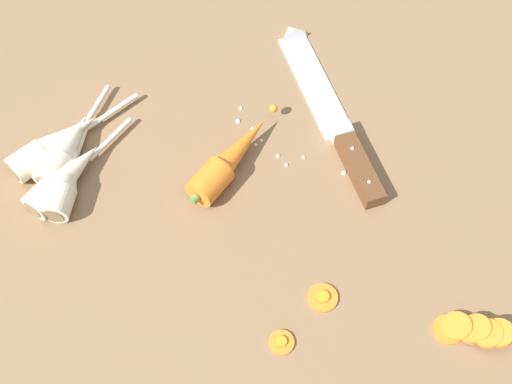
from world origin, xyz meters
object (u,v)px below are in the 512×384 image
Objects in this scene: whole_carrot at (230,159)px; carrot_slice_stray_near at (323,297)px; parsnip_mid_left at (66,178)px; carrot_slice_stack at (473,330)px; chefs_knife at (325,103)px; carrot_slice_stray_mid at (281,342)px; parsnip_front at (65,179)px; parsnip_back at (55,144)px; parsnip_mid_right at (67,148)px.

whole_carrot is 4.79× the size of carrot_slice_stray_near.
parsnip_mid_left is 54.02cm from carrot_slice_stack.
whole_carrot reaches higher than carrot_slice_stack.
chefs_knife is 10.63× the size of carrot_slice_stray_mid.
whole_carrot is at bearing 132.14° from carrot_slice_stray_near.
parsnip_front reaches higher than chefs_knife.
parsnip_back reaches higher than chefs_knife.
whole_carrot is 22.08cm from parsnip_mid_right.
carrot_slice_stack is (52.91, -10.51, -1.03)cm from parsnip_front.
carrot_slice_stray_mid is at bearing -64.57° from whole_carrot.
carrot_slice_stray_mid is at bearing -32.07° from parsnip_mid_right.
chefs_knife is 36.58cm from parsnip_mid_right.
parsnip_mid_left is (-31.85, -19.68, 1.33)cm from chefs_knife.
parsnip_mid_left is 5.90× the size of carrot_slice_stray_mid.
carrot_slice_stack is 2.98× the size of carrot_slice_stray_mid.
parsnip_back is 41.19cm from carrot_slice_stray_near.
parsnip_mid_right is 4.92× the size of carrot_slice_stray_near.
parsnip_front is 53.96cm from carrot_slice_stack.
chefs_knife is 37.55cm from parsnip_front.
whole_carrot is 0.97× the size of parsnip_mid_right.
whole_carrot is 23.83cm from parsnip_back.
whole_carrot is 1.97× the size of carrot_slice_stack.
chefs_knife is at bearing 24.50° from parsnip_mid_right.
carrot_slice_stray_mid is at bearing -27.06° from parsnip_mid_left.
parsnip_mid_left is at bearing 164.72° from carrot_slice_stray_near.
parsnip_back is at bearing 164.54° from carrot_slice_stack.
carrot_slice_stray_near is (3.49, -29.33, -0.29)cm from chefs_knife.
carrot_slice_stray_near and carrot_slice_stray_mid have the same top height.
parsnip_back is (-3.23, 5.01, -0.00)cm from parsnip_front.
carrot_slice_stack is 2.43× the size of carrot_slice_stray_near.
parsnip_mid_right is 56.46cm from carrot_slice_stack.
carrot_slice_stray_mid is (31.36, -16.02, -1.62)cm from parsnip_mid_left.
carrot_slice_stack is (21.09, -30.39, 0.30)cm from chefs_knife.
whole_carrot is at bearing 151.76° from carrot_slice_stack.
parsnip_mid_right is 1.03× the size of parsnip_back.
carrot_slice_stack is at bearing 13.80° from carrot_slice_stray_mid.
whole_carrot is 25.18cm from carrot_slice_stray_mid.
parsnip_front is 0.20cm from parsnip_mid_left.
carrot_slice_stray_near is at bearing -14.99° from parsnip_front.
carrot_slice_stack reaches higher than carrot_slice_stray_near.
whole_carrot reaches higher than chefs_knife.
parsnip_front is at bearing -57.23° from parsnip_back.
parsnip_front is 1.94× the size of carrot_slice_stack.
carrot_slice_stack is (32.38, -17.39, -1.15)cm from whole_carrot.
parsnip_mid_left is 35.25cm from carrot_slice_stray_mid.
chefs_knife is at bearing 22.99° from parsnip_back.
parsnip_mid_left is 1.01× the size of parsnip_back.
parsnip_mid_right is at bearing -155.50° from chefs_knife.
parsnip_mid_left is at bearing 98.55° from parsnip_front.
chefs_knife is 38.09cm from parsnip_back.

